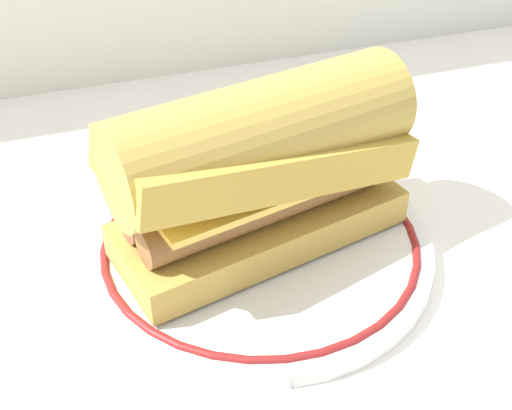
% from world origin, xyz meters
% --- Properties ---
extents(ground_plane, '(1.50, 1.50, 0.00)m').
position_xyz_m(ground_plane, '(0.00, 0.00, 0.00)').
color(ground_plane, white).
extents(plate, '(0.25, 0.25, 0.01)m').
position_xyz_m(plate, '(-0.00, -0.01, 0.01)').
color(plate, white).
rests_on(plate, ground_plane).
extents(sausage_sandwich, '(0.22, 0.13, 0.12)m').
position_xyz_m(sausage_sandwich, '(-0.00, -0.01, 0.08)').
color(sausage_sandwich, gold).
rests_on(sausage_sandwich, plate).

